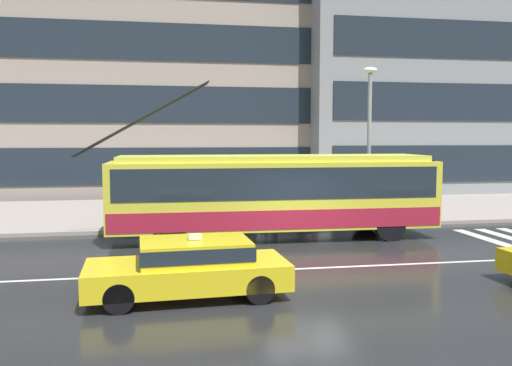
# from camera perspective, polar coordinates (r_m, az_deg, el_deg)

# --- Properties ---
(ground_plane) EXTENTS (160.00, 160.00, 0.00)m
(ground_plane) POSITION_cam_1_polar(r_m,az_deg,el_deg) (15.61, 5.52, -8.02)
(ground_plane) COLOR #232427
(sidewalk_slab) EXTENTS (80.00, 10.00, 0.14)m
(sidewalk_slab) POSITION_cam_1_polar(r_m,az_deg,el_deg) (25.07, -0.45, -2.93)
(sidewalk_slab) COLOR gray
(sidewalk_slab) RESTS_ON ground_plane
(crosswalk_stripe_edge_near) EXTENTS (0.44, 4.40, 0.01)m
(crosswalk_stripe_edge_near) POSITION_cam_1_polar(r_m,az_deg,el_deg) (19.76, 24.06, -5.68)
(crosswalk_stripe_edge_near) COLOR beige
(crosswalk_stripe_edge_near) RESTS_ON ground_plane
(lane_centre_line) EXTENTS (72.00, 0.14, 0.01)m
(lane_centre_line) POSITION_cam_1_polar(r_m,az_deg,el_deg) (14.49, 6.79, -9.04)
(lane_centre_line) COLOR silver
(lane_centre_line) RESTS_ON ground_plane
(trolleybus) EXTENTS (12.26, 2.73, 5.35)m
(trolleybus) POSITION_cam_1_polar(r_m,az_deg,el_deg) (18.39, 1.96, -1.03)
(trolleybus) COLOR yellow
(trolleybus) RESTS_ON ground_plane
(taxi_oncoming_near) EXTENTS (4.43, 2.03, 1.39)m
(taxi_oncoming_near) POSITION_cam_1_polar(r_m,az_deg,el_deg) (11.80, -7.06, -8.77)
(taxi_oncoming_near) COLOR yellow
(taxi_oncoming_near) RESTS_ON ground_plane
(bus_shelter) EXTENTS (4.23, 1.68, 2.50)m
(bus_shelter) POSITION_cam_1_polar(r_m,az_deg,el_deg) (21.68, -4.17, 1.00)
(bus_shelter) COLOR gray
(bus_shelter) RESTS_ON sidewalk_slab
(pedestrian_at_shelter) EXTENTS (1.49, 1.49, 1.97)m
(pedestrian_at_shelter) POSITION_cam_1_polar(r_m,az_deg,el_deg) (20.80, -11.97, -0.04)
(pedestrian_at_shelter) COLOR #5E5352
(pedestrian_at_shelter) RESTS_ON sidewalk_slab
(pedestrian_approaching_curb) EXTENTS (0.48, 0.48, 1.70)m
(pedestrian_approaching_curb) POSITION_cam_1_polar(r_m,az_deg,el_deg) (23.24, 5.57, -0.89)
(pedestrian_approaching_curb) COLOR #504E50
(pedestrian_approaching_curb) RESTS_ON sidewalk_slab
(pedestrian_walking_past) EXTENTS (0.49, 0.49, 1.67)m
(pedestrian_walking_past) POSITION_cam_1_polar(r_m,az_deg,el_deg) (21.89, 2.25, -1.29)
(pedestrian_walking_past) COLOR #4A554B
(pedestrian_walking_past) RESTS_ON sidewalk_slab
(street_lamp) EXTENTS (0.60, 0.32, 6.13)m
(street_lamp) POSITION_cam_1_polar(r_m,az_deg,el_deg) (21.76, 12.06, 5.62)
(street_lamp) COLOR gray
(street_lamp) RESTS_ON sidewalk_slab
(office_tower_corner_left) EXTENTS (25.83, 11.49, 21.14)m
(office_tower_corner_left) POSITION_cam_1_polar(r_m,az_deg,el_deg) (36.67, -12.31, 15.94)
(office_tower_corner_left) COLOR gray
(office_tower_corner_left) RESTS_ON ground_plane
(office_tower_corner_right) EXTENTS (26.34, 15.35, 21.92)m
(office_tower_corner_right) POSITION_cam_1_polar(r_m,az_deg,el_deg) (42.65, 21.40, 14.67)
(office_tower_corner_right) COLOR gray
(office_tower_corner_right) RESTS_ON ground_plane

